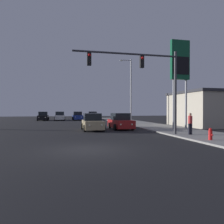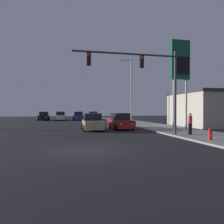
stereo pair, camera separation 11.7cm
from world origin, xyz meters
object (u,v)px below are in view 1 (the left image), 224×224
Objects in this scene: car_white at (60,116)px; street_lamp at (130,88)px; car_blue at (78,116)px; traffic_light_mast at (147,74)px; gas_station_sign at (180,65)px; car_tan at (92,123)px; fire_hydrant at (210,134)px; car_silver at (92,116)px; car_black at (43,116)px; car_red at (121,122)px; pedestrian_on_sidewalk at (190,123)px.

street_lamp is at bearing 123.25° from car_white.
car_blue is 28.77m from traffic_light_mast.
street_lamp is at bearing 104.71° from gas_station_sign.
fire_hydrant is (6.22, -9.51, -0.27)m from car_tan.
car_silver reaches higher than fire_hydrant.
gas_station_sign reaches higher than car_tan.
car_black is 1.00× the size of car_tan.
car_red is 10.56m from fire_hydrant.
car_silver is (3.08, 0.68, 0.00)m from car_blue.
fire_hydrant is (6.14, -31.90, -0.27)m from car_blue.
street_lamp is (6.31, -14.61, 4.36)m from car_blue.
car_white is (-3.38, 22.49, 0.00)m from car_tan.
pedestrian_on_sidewalk is at bearing -88.69° from street_lamp.
car_tan is 5.69× the size of fire_hydrant.
gas_station_sign reaches higher than fire_hydrant.
fire_hydrant is at bearing -99.39° from pedestrian_on_sidewalk.
car_red is 7.61m from traffic_light_mast.
street_lamp is at bearing 77.73° from traffic_light_mast.
car_silver is at bearing 96.87° from pedestrian_on_sidewalk.
street_lamp reaches higher than car_red.
car_white is 0.48× the size of gas_station_sign.
car_black is at bearing -68.13° from car_red.
gas_station_sign is at bearing 122.95° from car_black.
fire_hydrant is at bearing 97.21° from car_silver.
gas_station_sign is at bearing 116.67° from car_white.
car_silver is 29.79m from pedestrian_on_sidewalk.
street_lamp is at bearing 131.79° from car_black.
gas_station_sign reaches higher than car_blue.
pedestrian_on_sidewalk is (13.18, -28.68, 0.27)m from car_black.
fire_hydrant is (3.17, -10.07, -0.27)m from car_red.
car_tan is (-0.07, -22.40, 0.00)m from car_blue.
gas_station_sign reaches higher than car_black.
car_red is 9.08m from street_lamp.
gas_station_sign is at bearing 109.33° from car_blue.
car_white is (-6.53, -0.59, 0.00)m from car_silver.
pedestrian_on_sidewalk is (3.30, -0.59, -3.73)m from traffic_light_mast.
car_silver is 0.48× the size of gas_station_sign.
car_black and car_tan have the same top height.
car_blue is 5.69× the size of fire_hydrant.
car_tan is 1.00× the size of car_red.
car_blue is 1.00× the size of car_red.
traffic_light_mast is (3.34, -28.30, 4.01)m from car_blue.
traffic_light_mast reaches higher than car_silver.
pedestrian_on_sidewalk is (6.71, -6.49, 0.27)m from car_tan.
car_blue is 0.53× the size of traffic_light_mast.
car_blue and car_silver have the same top height.
car_tan is 0.53× the size of traffic_light_mast.
gas_station_sign is at bearing 72.34° from fire_hydrant.
traffic_light_mast is 0.90× the size of street_lamp.
car_tan is 2.59× the size of pedestrian_on_sidewalk.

